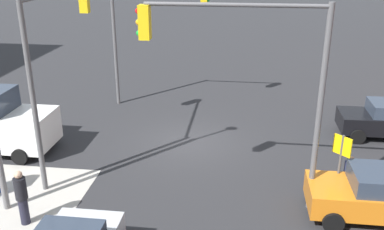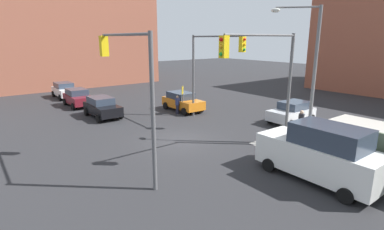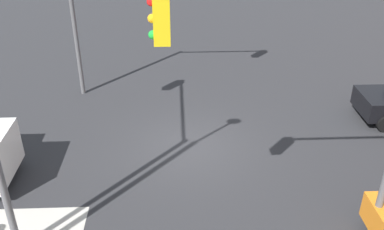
# 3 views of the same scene
# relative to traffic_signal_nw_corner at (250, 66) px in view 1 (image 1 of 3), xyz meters

# --- Properties ---
(ground_plane) EXTENTS (120.00, 120.00, 0.00)m
(ground_plane) POSITION_rel_traffic_signal_nw_corner_xyz_m (2.37, -4.50, -4.64)
(ground_plane) COLOR #28282B
(traffic_signal_nw_corner) EXTENTS (5.58, 0.36, 6.50)m
(traffic_signal_nw_corner) POSITION_rel_traffic_signal_nw_corner_xyz_m (0.00, 0.00, 0.00)
(traffic_signal_nw_corner) COLOR #59595B
(traffic_signal_nw_corner) RESTS_ON ground
(traffic_signal_se_corner) EXTENTS (4.98, 0.36, 6.50)m
(traffic_signal_se_corner) POSITION_rel_traffic_signal_nw_corner_xyz_m (4.99, -9.00, -0.04)
(traffic_signal_se_corner) COLOR #59595B
(traffic_signal_se_corner) RESTS_ON ground
(traffic_signal_ne_corner) EXTENTS (0.36, 5.58, 6.50)m
(traffic_signal_ne_corner) POSITION_rel_traffic_signal_nw_corner_xyz_m (6.87, -2.13, 0.00)
(traffic_signal_ne_corner) COLOR #59595B
(traffic_signal_ne_corner) RESTS_ON ground
(warning_sign_two_way) EXTENTS (0.48, 0.48, 2.40)m
(warning_sign_two_way) POSITION_rel_traffic_signal_nw_corner_xyz_m (-3.03, -0.44, -3.00)
(warning_sign_two_way) COLOR #4C4C4C
(warning_sign_two_way) RESTS_ON ground
(hatchback_orange) EXTENTS (4.16, 2.02, 1.62)m
(hatchback_orange) POSITION_rel_traffic_signal_nw_corner_xyz_m (-4.15, 0.34, -3.79)
(hatchback_orange) COLOR orange
(hatchback_orange) RESTS_ON ground
(pedestrian_crossing) EXTENTS (0.36, 0.36, 1.80)m
(pedestrian_crossing) POSITION_rel_traffic_signal_nw_corner_xyz_m (6.57, 2.00, -3.69)
(pedestrian_crossing) COLOR black
(pedestrian_crossing) RESTS_ON ground
(pedestrian_waiting) EXTENTS (0.36, 0.36, 1.57)m
(pedestrian_waiting) POSITION_rel_traffic_signal_nw_corner_xyz_m (-3.43, -0.70, -3.83)
(pedestrian_waiting) COLOR navy
(pedestrian_waiting) RESTS_ON ground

